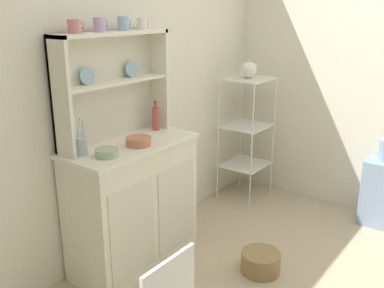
{
  "coord_description": "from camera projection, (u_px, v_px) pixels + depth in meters",
  "views": [
    {
      "loc": [
        -2.17,
        -0.63,
        1.77
      ],
      "look_at": [
        0.12,
        1.12,
        0.85
      ],
      "focal_mm": 40.47,
      "sensor_mm": 36.0,
      "label": 1
    }
  ],
  "objects": [
    {
      "name": "wall_back",
      "position": [
        126.0,
        82.0,
        3.1
      ],
      "size": [
        3.84,
        0.05,
        2.5
      ],
      "primitive_type": "cube",
      "color": "silver",
      "rests_on": "ground"
    },
    {
      "name": "hutch_cabinet",
      "position": [
        133.0,
        203.0,
        3.02
      ],
      "size": [
        0.95,
        0.45,
        0.9
      ],
      "color": "silver",
      "rests_on": "ground"
    },
    {
      "name": "hutch_shelf_unit",
      "position": [
        110.0,
        79.0,
        2.85
      ],
      "size": [
        0.88,
        0.18,
        0.72
      ],
      "color": "silver",
      "rests_on": "hutch_cabinet"
    },
    {
      "name": "bakers_rack",
      "position": [
        247.0,
        123.0,
        4.01
      ],
      "size": [
        0.43,
        0.38,
        1.16
      ],
      "color": "silver",
      "rests_on": "ground"
    },
    {
      "name": "floor_basket",
      "position": [
        261.0,
        262.0,
        3.01
      ],
      "size": [
        0.27,
        0.27,
        0.15
      ],
      "primitive_type": "cylinder",
      "color": "#93754C",
      "rests_on": "ground"
    },
    {
      "name": "cup_rose_0",
      "position": [
        75.0,
        26.0,
        2.51
      ],
      "size": [
        0.09,
        0.08,
        0.08
      ],
      "color": "#D17A84",
      "rests_on": "hutch_shelf_unit"
    },
    {
      "name": "cup_lilac_1",
      "position": [
        100.0,
        25.0,
        2.65
      ],
      "size": [
        0.09,
        0.08,
        0.09
      ],
      "color": "#B79ECC",
      "rests_on": "hutch_shelf_unit"
    },
    {
      "name": "cup_sky_2",
      "position": [
        123.0,
        23.0,
        2.8
      ],
      "size": [
        0.09,
        0.07,
        0.09
      ],
      "color": "#8EB2D1",
      "rests_on": "hutch_shelf_unit"
    },
    {
      "name": "cup_cream_3",
      "position": [
        142.0,
        24.0,
        2.93
      ],
      "size": [
        0.08,
        0.07,
        0.08
      ],
      "color": "silver",
      "rests_on": "hutch_shelf_unit"
    },
    {
      "name": "bowl_mixing_large",
      "position": [
        107.0,
        153.0,
        2.63
      ],
      "size": [
        0.14,
        0.14,
        0.05
      ],
      "primitive_type": "cylinder",
      "color": "#9EB78E",
      "rests_on": "hutch_cabinet"
    },
    {
      "name": "bowl_floral_medium",
      "position": [
        138.0,
        141.0,
        2.83
      ],
      "size": [
        0.17,
        0.17,
        0.06
      ],
      "primitive_type": "cylinder",
      "color": "#C67556",
      "rests_on": "hutch_cabinet"
    },
    {
      "name": "jam_bottle",
      "position": [
        156.0,
        118.0,
        3.17
      ],
      "size": [
        0.05,
        0.05,
        0.22
      ],
      "color": "#B74C47",
      "rests_on": "hutch_cabinet"
    },
    {
      "name": "utensil_jar",
      "position": [
        81.0,
        145.0,
        2.65
      ],
      "size": [
        0.08,
        0.08,
        0.24
      ],
      "color": "#B2B7C6",
      "rests_on": "hutch_cabinet"
    },
    {
      "name": "porcelain_teapot",
      "position": [
        249.0,
        70.0,
        3.86
      ],
      "size": [
        0.23,
        0.14,
        0.17
      ],
      "color": "white",
      "rests_on": "bakers_rack"
    }
  ]
}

